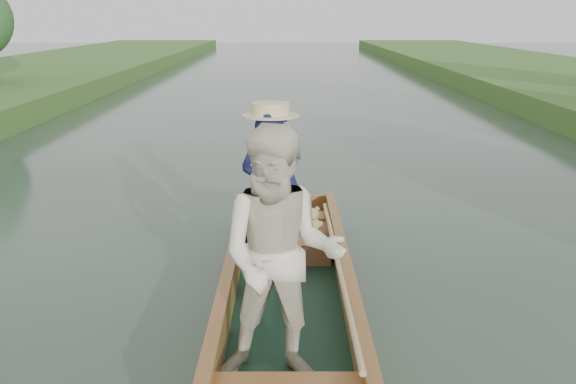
{
  "coord_description": "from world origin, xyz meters",
  "views": [
    {
      "loc": [
        -0.0,
        -5.08,
        2.51
      ],
      "look_at": [
        0.0,
        0.6,
        0.95
      ],
      "focal_mm": 40.0,
      "sensor_mm": 36.0,
      "label": 1
    }
  ],
  "objects": [
    {
      "name": "ground",
      "position": [
        0.0,
        0.0,
        0.0
      ],
      "size": [
        120.0,
        120.0,
        0.0
      ],
      "primitive_type": "plane",
      "color": "#283D30",
      "rests_on": "ground"
    },
    {
      "name": "punt",
      "position": [
        -0.04,
        -0.26,
        0.64
      ],
      "size": [
        1.12,
        5.0,
        1.86
      ],
      "color": "black",
      "rests_on": "ground"
    },
    {
      "name": "trees_far",
      "position": [
        1.65,
        7.82,
        2.56
      ],
      "size": [
        22.72,
        15.32,
        4.46
      ],
      "color": "#47331E",
      "rests_on": "ground"
    }
  ]
}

